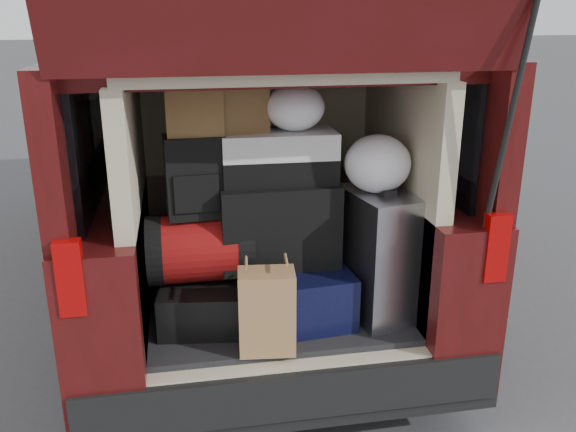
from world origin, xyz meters
name	(u,v)px	position (x,y,z in m)	size (l,w,h in m)	color
ground	(282,422)	(0.00, 0.00, 0.00)	(80.00, 80.00, 0.00)	#3C3C3F
minivan	(239,160)	(0.00, 1.86, 0.91)	(1.90, 5.35, 2.77)	black
load_floor	(273,346)	(0.00, 0.28, 0.28)	(1.24, 1.05, 0.55)	black
black_hardshell	(203,297)	(-0.36, 0.16, 0.65)	(0.37, 0.51, 0.20)	black
navy_hardshell	(291,287)	(0.07, 0.14, 0.68)	(0.49, 0.60, 0.26)	black
silver_roller	(377,254)	(0.47, 0.05, 0.86)	(0.26, 0.41, 0.62)	white
kraft_bag	(267,311)	(-0.10, -0.20, 0.74)	(0.24, 0.15, 0.37)	#AF854F
red_duffel	(200,248)	(-0.36, 0.15, 0.91)	(0.49, 0.32, 0.32)	maroon
black_soft_case	(278,222)	(0.01, 0.18, 1.01)	(0.55, 0.33, 0.40)	black
backpack	(195,176)	(-0.37, 0.15, 1.26)	(0.26, 0.16, 0.38)	black
twotone_duffel	(278,156)	(0.02, 0.20, 1.33)	(0.53, 0.27, 0.24)	silver
grocery_sack_lower	(194,108)	(-0.36, 0.19, 1.56)	(0.25, 0.20, 0.22)	brown
grocery_sack_upper	(239,105)	(-0.16, 0.22, 1.56)	(0.23, 0.19, 0.23)	brown
plastic_bag_center	(295,107)	(0.09, 0.18, 1.55)	(0.27, 0.25, 0.22)	white
plastic_bag_right	(378,164)	(0.46, 0.06, 1.30)	(0.31, 0.29, 0.27)	white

